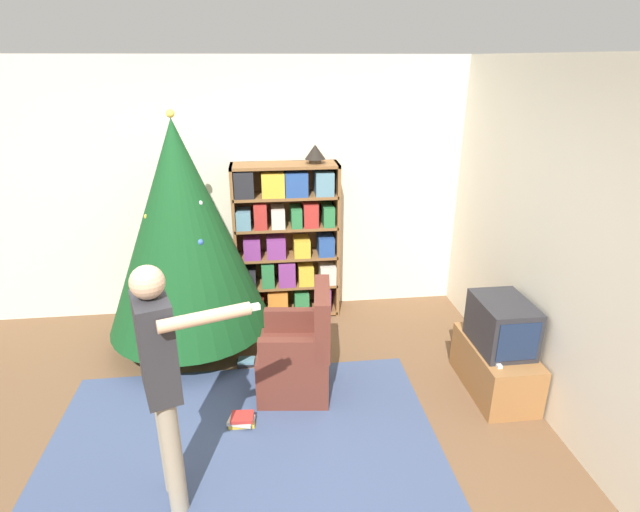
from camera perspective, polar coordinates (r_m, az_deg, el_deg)
ground_plane at (r=3.79m, az=-7.11°, el=-21.12°), size 14.00×14.00×0.00m
wall_back at (r=5.20m, az=-7.87°, el=7.42°), size 8.00×0.10×2.60m
wall_right at (r=3.72m, az=28.49°, el=-0.91°), size 0.10×8.00×2.60m
area_rug at (r=3.90m, az=-8.67°, el=-19.59°), size 2.78×1.69×0.01m
bookshelf at (r=5.11m, az=-3.82°, el=1.70°), size 1.06×0.32×1.61m
tv_stand at (r=4.42m, az=19.37°, el=-11.94°), size 0.43×0.82×0.41m
television at (r=4.22m, az=20.07°, el=-7.35°), size 0.39×0.55×0.40m
game_remote at (r=4.07m, az=19.56°, el=-11.46°), size 0.04×0.12×0.02m
christmas_tree at (r=4.57m, az=-15.44°, el=3.05°), size 1.47×1.47×2.18m
armchair at (r=4.11m, az=-2.43°, el=-11.34°), size 0.63×0.62×0.92m
standing_person at (r=2.99m, az=-17.65°, el=-12.52°), size 0.71×0.45×1.58m
table_lamp at (r=4.91m, az=-0.56°, el=11.73°), size 0.20×0.20×0.18m
book_pile_near_tree at (r=4.62m, az=-8.42°, el=-11.88°), size 0.17×0.14×0.05m
book_pile_by_chair at (r=3.96m, az=-8.93°, el=-18.05°), size 0.21×0.17×0.09m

